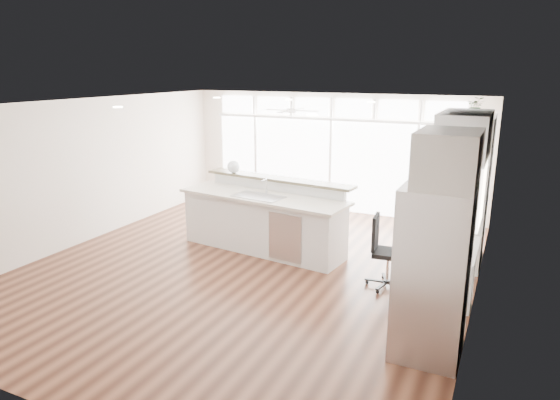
% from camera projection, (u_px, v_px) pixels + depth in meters
% --- Properties ---
extents(floor, '(7.00, 8.00, 0.02)m').
position_uv_depth(floor, '(250.00, 268.00, 8.36)').
color(floor, '#412014').
rests_on(floor, ground).
extents(ceiling, '(7.00, 8.00, 0.02)m').
position_uv_depth(ceiling, '(247.00, 104.00, 7.67)').
color(ceiling, white).
rests_on(ceiling, wall_back).
extents(wall_back, '(7.00, 0.04, 2.70)m').
position_uv_depth(wall_back, '(332.00, 152.00, 11.52)').
color(wall_back, silver).
rests_on(wall_back, floor).
extents(wall_front, '(7.00, 0.04, 2.70)m').
position_uv_depth(wall_front, '(36.00, 282.00, 4.52)').
color(wall_front, silver).
rests_on(wall_front, floor).
extents(wall_left, '(0.04, 8.00, 2.70)m').
position_uv_depth(wall_left, '(87.00, 171.00, 9.46)').
color(wall_left, silver).
rests_on(wall_left, floor).
extents(wall_right, '(0.04, 8.00, 2.70)m').
position_uv_depth(wall_right, '(481.00, 215.00, 6.57)').
color(wall_right, silver).
rests_on(wall_right, floor).
extents(glass_wall, '(5.80, 0.06, 2.08)m').
position_uv_depth(glass_wall, '(331.00, 166.00, 11.54)').
color(glass_wall, white).
rests_on(glass_wall, wall_back).
extents(transom_row, '(5.90, 0.06, 0.40)m').
position_uv_depth(transom_row, '(332.00, 107.00, 11.20)').
color(transom_row, white).
rests_on(transom_row, wall_back).
extents(desk_window, '(0.04, 0.85, 0.85)m').
position_uv_depth(desk_window, '(481.00, 195.00, 6.80)').
color(desk_window, white).
rests_on(desk_window, wall_right).
extents(ceiling_fan, '(1.16, 1.16, 0.32)m').
position_uv_depth(ceiling_fan, '(291.00, 106.00, 10.38)').
color(ceiling_fan, white).
rests_on(ceiling_fan, ceiling).
extents(recessed_lights, '(3.40, 3.00, 0.02)m').
position_uv_depth(recessed_lights, '(253.00, 104.00, 7.85)').
color(recessed_lights, white).
rests_on(recessed_lights, ceiling).
extents(oven_cabinet, '(0.64, 1.20, 2.50)m').
position_uv_depth(oven_cabinet, '(467.00, 191.00, 8.31)').
color(oven_cabinet, white).
rests_on(oven_cabinet, floor).
extents(desk_nook, '(0.72, 1.30, 0.76)m').
position_uv_depth(desk_nook, '(449.00, 271.00, 7.24)').
color(desk_nook, white).
rests_on(desk_nook, floor).
extents(upper_cabinets, '(0.64, 1.30, 0.64)m').
position_uv_depth(upper_cabinets, '(464.00, 136.00, 6.72)').
color(upper_cabinets, white).
rests_on(upper_cabinets, wall_right).
extents(refrigerator, '(0.76, 0.90, 2.00)m').
position_uv_depth(refrigerator, '(433.00, 272.00, 5.64)').
color(refrigerator, silver).
rests_on(refrigerator, floor).
extents(fridge_cabinet, '(0.64, 0.90, 0.60)m').
position_uv_depth(fridge_cabinet, '(448.00, 159.00, 5.29)').
color(fridge_cabinet, white).
rests_on(fridge_cabinet, wall_right).
extents(framed_photos, '(0.06, 0.22, 0.80)m').
position_uv_depth(framed_photos, '(483.00, 196.00, 7.38)').
color(framed_photos, black).
rests_on(framed_photos, wall_right).
extents(kitchen_island, '(3.31, 1.58, 1.26)m').
position_uv_depth(kitchen_island, '(263.00, 217.00, 9.02)').
color(kitchen_island, white).
rests_on(kitchen_island, floor).
extents(rug, '(0.98, 0.87, 0.01)m').
position_uv_depth(rug, '(432.00, 288.00, 7.56)').
color(rug, '#3B2112').
rests_on(rug, floor).
extents(office_chair, '(0.63, 0.59, 1.11)m').
position_uv_depth(office_chair, '(389.00, 253.00, 7.47)').
color(office_chair, black).
rests_on(office_chair, floor).
extents(fishbowl, '(0.26, 0.26, 0.25)m').
position_uv_depth(fishbowl, '(234.00, 167.00, 9.65)').
color(fishbowl, white).
rests_on(fishbowl, kitchen_island).
extents(monitor, '(0.14, 0.52, 0.43)m').
position_uv_depth(monitor, '(447.00, 232.00, 7.12)').
color(monitor, black).
rests_on(monitor, desk_nook).
extents(keyboard, '(0.18, 0.37, 0.02)m').
position_uv_depth(keyboard, '(433.00, 243.00, 7.24)').
color(keyboard, silver).
rests_on(keyboard, desk_nook).
extents(potted_plant, '(0.27, 0.30, 0.23)m').
position_uv_depth(potted_plant, '(476.00, 108.00, 7.96)').
color(potted_plant, '#2C5F28').
rests_on(potted_plant, oven_cabinet).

